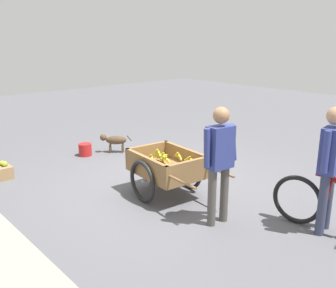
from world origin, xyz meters
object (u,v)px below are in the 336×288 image
at_px(vendor_person, 220,156).
at_px(fruit_cart, 166,168).
at_px(cyclist_person, 330,159).
at_px(apple_crate, 0,171).
at_px(plastic_bucket, 85,150).
at_px(dog, 114,140).

bearing_deg(vendor_person, fruit_cart, -5.89).
height_order(cyclist_person, apple_crate, cyclist_person).
xyz_separation_m(plastic_bucket, apple_crate, (-0.14, 1.76, -0.00)).
bearing_deg(fruit_cart, apple_crate, 33.76).
xyz_separation_m(fruit_cart, apple_crate, (2.49, 1.67, -0.31)).
bearing_deg(plastic_bucket, dog, -110.36).
bearing_deg(apple_crate, dog, -91.77).
relative_size(vendor_person, plastic_bucket, 5.80).
height_order(vendor_person, plastic_bucket, vendor_person).
height_order(vendor_person, apple_crate, vendor_person).
bearing_deg(dog, cyclist_person, -179.75).
distance_m(cyclist_person, apple_crate, 5.31).
bearing_deg(cyclist_person, vendor_person, 38.21).
xyz_separation_m(cyclist_person, plastic_bucket, (4.82, 0.60, -0.83)).
height_order(cyclist_person, dog, cyclist_person).
xyz_separation_m(dog, apple_crate, (0.07, 2.35, -0.14)).
bearing_deg(apple_crate, fruit_cart, -146.24).
relative_size(vendor_person, dog, 2.92).
xyz_separation_m(cyclist_person, dog, (4.60, 0.02, -0.68)).
bearing_deg(fruit_cart, vendor_person, 174.11).
bearing_deg(apple_crate, plastic_bucket, -85.33).
bearing_deg(vendor_person, dog, -12.61).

